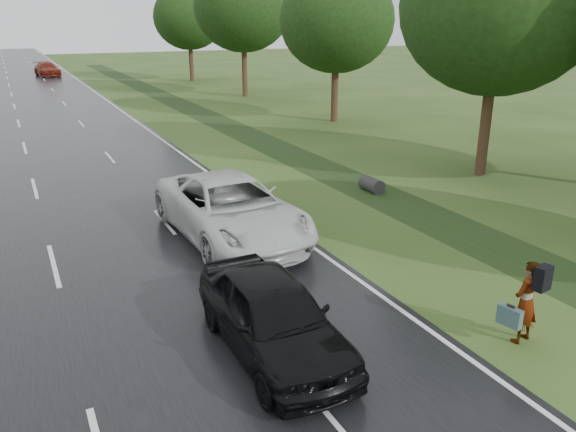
# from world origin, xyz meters

# --- Properties ---
(road) EXTENTS (14.00, 180.00, 0.04)m
(road) POSITION_xyz_m (0.00, 45.00, 0.02)
(road) COLOR black
(road) RESTS_ON ground
(edge_stripe_east) EXTENTS (0.12, 180.00, 0.01)m
(edge_stripe_east) POSITION_xyz_m (6.75, 45.00, 0.04)
(edge_stripe_east) COLOR silver
(edge_stripe_east) RESTS_ON road
(center_line) EXTENTS (0.12, 180.00, 0.01)m
(center_line) POSITION_xyz_m (0.00, 45.00, 0.04)
(center_line) COLOR silver
(center_line) RESTS_ON road
(drainage_ditch) EXTENTS (2.20, 120.00, 0.56)m
(drainage_ditch) POSITION_xyz_m (11.50, 18.71, 0.04)
(drainage_ditch) COLOR black
(drainage_ditch) RESTS_ON ground
(tree_east_b) EXTENTS (7.60, 7.60, 10.11)m
(tree_east_b) POSITION_xyz_m (17.00, 10.00, 6.68)
(tree_east_b) COLOR #3D2619
(tree_east_b) RESTS_ON ground
(tree_east_c) EXTENTS (7.00, 7.00, 9.29)m
(tree_east_c) POSITION_xyz_m (18.20, 24.00, 6.14)
(tree_east_c) COLOR #3D2619
(tree_east_c) RESTS_ON ground
(tree_east_d) EXTENTS (8.00, 8.00, 10.76)m
(tree_east_d) POSITION_xyz_m (17.80, 38.00, 7.15)
(tree_east_d) COLOR #3D2619
(tree_east_d) RESTS_ON ground
(tree_east_f) EXTENTS (7.20, 7.20, 9.62)m
(tree_east_f) POSITION_xyz_m (17.50, 52.00, 6.37)
(tree_east_f) COLOR #3D2619
(tree_east_f) RESTS_ON ground
(pedestrian) EXTENTS (0.87, 0.67, 1.76)m
(pedestrian) POSITION_xyz_m (8.18, -0.15, 0.91)
(pedestrian) COLOR #A5998C
(pedestrian) RESTS_ON ground
(white_pickup) EXTENTS (3.25, 6.62, 1.81)m
(white_pickup) POSITION_xyz_m (4.96, 7.79, 0.94)
(white_pickup) COLOR silver
(white_pickup) RESTS_ON road
(dark_sedan) EXTENTS (1.89, 4.62, 1.57)m
(dark_sedan) POSITION_xyz_m (3.50, 1.73, 0.82)
(dark_sedan) COLOR black
(dark_sedan) RESTS_ON road
(far_car_red) EXTENTS (2.82, 5.40, 1.50)m
(far_car_red) POSITION_xyz_m (4.24, 64.47, 0.79)
(far_car_red) COLOR maroon
(far_car_red) RESTS_ON road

